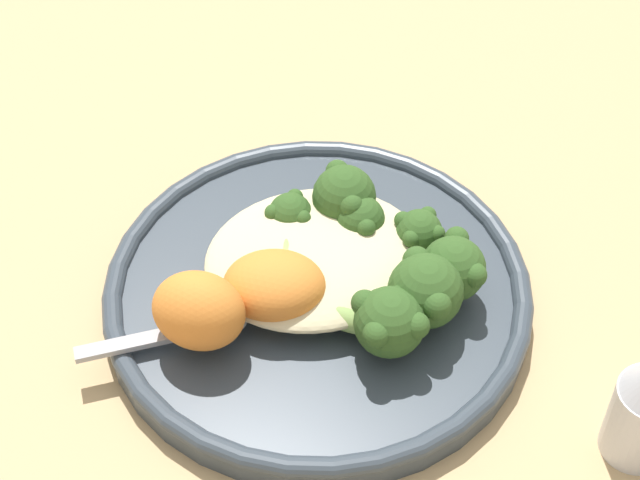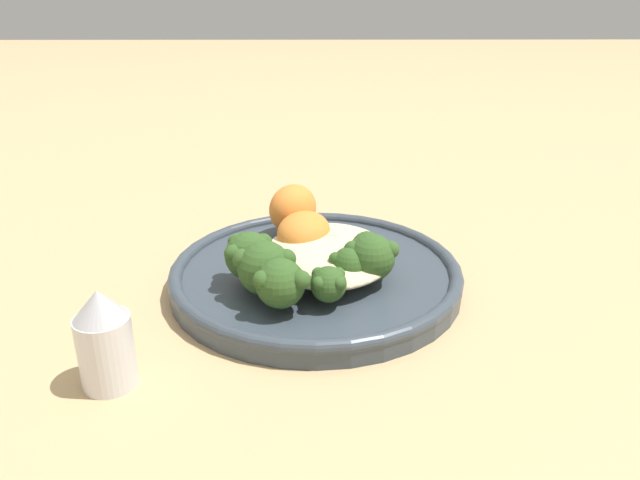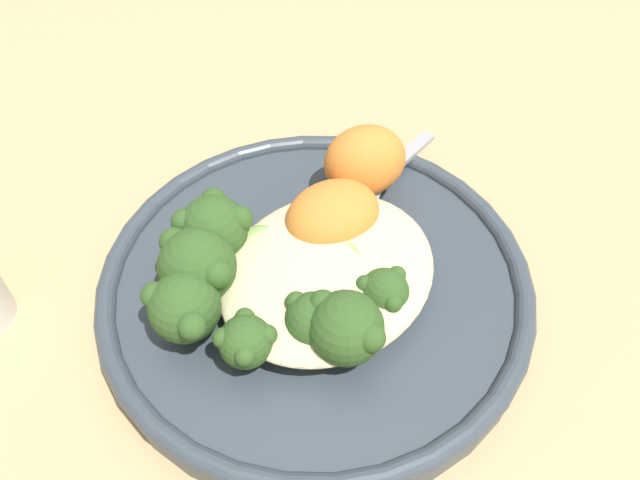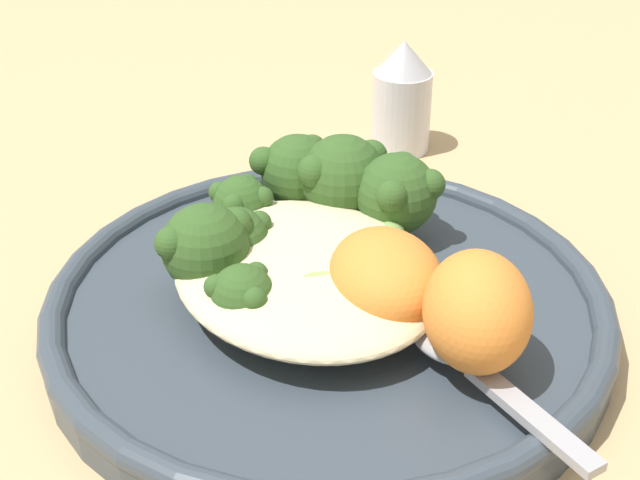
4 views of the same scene
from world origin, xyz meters
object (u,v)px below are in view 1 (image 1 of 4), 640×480
Objects in this scene: sweet_potato_chunk_0 at (274,284)px; broccoli_stalk_6 at (289,236)px; broccoli_stalk_5 at (331,218)px; sweet_potato_chunk_1 at (199,311)px; broccoli_stalk_3 at (376,253)px; broccoli_stalk_2 at (431,273)px; quinoa_mound at (315,257)px; plate at (318,293)px; broccoli_stalk_1 at (404,292)px; broccoli_stalk_4 at (339,241)px; spoon at (199,326)px; broccoli_stalk_0 at (368,316)px.

broccoli_stalk_6 is at bearing 64.56° from sweet_potato_chunk_0.
broccoli_stalk_5 is 1.96× the size of sweet_potato_chunk_1.
sweet_potato_chunk_0 reaches higher than broccoli_stalk_3.
broccoli_stalk_3 is (-0.02, 0.03, -0.01)m from broccoli_stalk_2.
broccoli_stalk_5 is at bearing 54.29° from quinoa_mound.
broccoli_stalk_3 is 2.05× the size of sweet_potato_chunk_0.
plate is 2.01× the size of broccoli_stalk_1.
broccoli_stalk_4 reaches higher than spoon.
broccoli_stalk_6 reaches higher than spoon.
plate is 0.08m from spoon.
broccoli_stalk_2 is at bearing -109.35° from broccoli_stalk_6.
broccoli_stalk_6 is 0.08m from sweet_potato_chunk_1.
broccoli_stalk_6 is 0.08m from spoon.
broccoli_stalk_3 is at bearing -170.08° from spoon.
broccoli_stalk_3 is at bearing 140.40° from broccoli_stalk_2.
broccoli_stalk_2 is at bearing 68.25° from broccoli_stalk_0.
quinoa_mound is at bearing 82.43° from plate.
spoon is (-0.07, -0.02, 0.01)m from plate.
plate is 0.06m from broccoli_stalk_0.
broccoli_stalk_5 is at bearing -151.87° from spoon.
broccoli_stalk_1 is 1.30× the size of broccoli_stalk_4.
broccoli_stalk_6 is (-0.03, 0.07, -0.01)m from broccoli_stalk_0.
broccoli_stalk_4 is 1.66× the size of sweet_potato_chunk_0.
quinoa_mound is 0.08m from sweet_potato_chunk_1.
sweet_potato_chunk_0 is 0.05m from sweet_potato_chunk_1.
broccoli_stalk_6 reaches higher than quinoa_mound.
sweet_potato_chunk_1 is 0.02m from spoon.
sweet_potato_chunk_0 is (-0.05, -0.04, 0.00)m from broccoli_stalk_5.
broccoli_stalk_5 is at bearing 130.29° from broccoli_stalk_1.
quinoa_mound is 1.27× the size of broccoli_stalk_5.
broccoli_stalk_1 is at bearing -101.07° from broccoli_stalk_4.
broccoli_stalk_0 is 0.81× the size of broccoli_stalk_3.
broccoli_stalk_6 is at bearing 151.75° from broccoli_stalk_0.
quinoa_mound is 0.04m from broccoli_stalk_3.
broccoli_stalk_0 is 0.77× the size of broccoli_stalk_2.
broccoli_stalk_2 is 0.13m from sweet_potato_chunk_1.
broccoli_stalk_1 reaches higher than broccoli_stalk_4.
sweet_potato_chunk_1 reaches higher than broccoli_stalk_6.
broccoli_stalk_4 is at bearing 43.73° from plate.
plate is 0.05m from broccoli_stalk_5.
broccoli_stalk_1 is 0.11m from sweet_potato_chunk_1.
broccoli_stalk_1 is 1.28× the size of spoon.
quinoa_mound is 0.02m from broccoli_stalk_4.
broccoli_stalk_0 is at bearing 161.88° from spoon.
sweet_potato_chunk_0 is at bearing 175.63° from broccoli_stalk_5.
broccoli_stalk_4 is at bearing 23.22° from sweet_potato_chunk_1.
broccoli_stalk_5 is 0.03m from broccoli_stalk_6.
sweet_potato_chunk_0 is at bearing -171.07° from spoon.
quinoa_mound is 0.03m from broccoli_stalk_5.
broccoli_stalk_0 is at bearing -125.48° from broccoli_stalk_4.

